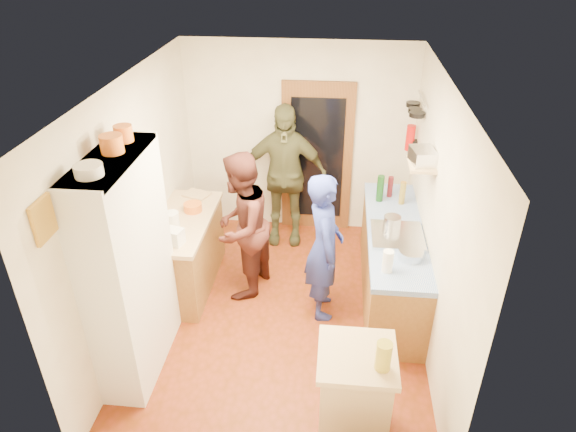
% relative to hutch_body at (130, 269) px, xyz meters
% --- Properties ---
extents(floor, '(3.00, 4.00, 0.02)m').
position_rel_hutch_body_xyz_m(floor, '(1.30, 0.80, -1.11)').
color(floor, maroon).
rests_on(floor, ground).
extents(ceiling, '(3.00, 4.00, 0.02)m').
position_rel_hutch_body_xyz_m(ceiling, '(1.30, 0.80, 1.51)').
color(ceiling, silver).
rests_on(ceiling, ground).
extents(wall_back, '(3.00, 0.02, 2.60)m').
position_rel_hutch_body_xyz_m(wall_back, '(1.30, 2.81, 0.20)').
color(wall_back, silver).
rests_on(wall_back, ground).
extents(wall_front, '(3.00, 0.02, 2.60)m').
position_rel_hutch_body_xyz_m(wall_front, '(1.30, -1.21, 0.20)').
color(wall_front, silver).
rests_on(wall_front, ground).
extents(wall_left, '(0.02, 4.00, 2.60)m').
position_rel_hutch_body_xyz_m(wall_left, '(-0.21, 0.80, 0.20)').
color(wall_left, silver).
rests_on(wall_left, ground).
extents(wall_right, '(0.02, 4.00, 2.60)m').
position_rel_hutch_body_xyz_m(wall_right, '(2.81, 0.80, 0.20)').
color(wall_right, silver).
rests_on(wall_right, ground).
extents(door_frame, '(0.95, 0.06, 2.10)m').
position_rel_hutch_body_xyz_m(door_frame, '(1.55, 2.77, -0.05)').
color(door_frame, brown).
rests_on(door_frame, ground).
extents(door_glass, '(0.70, 0.02, 1.70)m').
position_rel_hutch_body_xyz_m(door_glass, '(1.55, 2.74, -0.05)').
color(door_glass, black).
rests_on(door_glass, door_frame).
extents(hutch_body, '(0.40, 1.20, 2.20)m').
position_rel_hutch_body_xyz_m(hutch_body, '(0.00, 0.00, 0.00)').
color(hutch_body, silver).
rests_on(hutch_body, ground).
extents(hutch_top_shelf, '(0.40, 1.14, 0.04)m').
position_rel_hutch_body_xyz_m(hutch_top_shelf, '(0.00, 0.00, 1.08)').
color(hutch_top_shelf, silver).
rests_on(hutch_top_shelf, hutch_body).
extents(plate_stack, '(0.21, 0.21, 0.09)m').
position_rel_hutch_body_xyz_m(plate_stack, '(0.00, -0.34, 1.14)').
color(plate_stack, white).
rests_on(plate_stack, hutch_top_shelf).
extents(orange_pot_a, '(0.19, 0.19, 0.15)m').
position_rel_hutch_body_xyz_m(orange_pot_a, '(0.00, 0.10, 1.17)').
color(orange_pot_a, orange).
rests_on(orange_pot_a, hutch_top_shelf).
extents(orange_pot_b, '(0.16, 0.16, 0.14)m').
position_rel_hutch_body_xyz_m(orange_pot_b, '(0.00, 0.34, 1.17)').
color(orange_pot_b, orange).
rests_on(orange_pot_b, hutch_top_shelf).
extents(left_counter_base, '(0.60, 1.40, 0.85)m').
position_rel_hutch_body_xyz_m(left_counter_base, '(0.10, 1.25, -0.68)').
color(left_counter_base, olive).
rests_on(left_counter_base, ground).
extents(left_counter_top, '(0.64, 1.44, 0.05)m').
position_rel_hutch_body_xyz_m(left_counter_top, '(0.10, 1.25, -0.23)').
color(left_counter_top, tan).
rests_on(left_counter_top, left_counter_base).
extents(toaster, '(0.26, 0.21, 0.17)m').
position_rel_hutch_body_xyz_m(toaster, '(0.15, 0.76, -0.11)').
color(toaster, white).
rests_on(toaster, left_counter_top).
extents(kettle, '(0.19, 0.19, 0.18)m').
position_rel_hutch_body_xyz_m(kettle, '(0.05, 1.09, -0.11)').
color(kettle, white).
rests_on(kettle, left_counter_top).
extents(orange_bowl, '(0.21, 0.21, 0.10)m').
position_rel_hutch_body_xyz_m(orange_bowl, '(0.18, 1.46, -0.15)').
color(orange_bowl, orange).
rests_on(orange_bowl, left_counter_top).
extents(chopping_board, '(0.36, 0.31, 0.02)m').
position_rel_hutch_body_xyz_m(chopping_board, '(0.12, 1.85, -0.19)').
color(chopping_board, tan).
rests_on(chopping_board, left_counter_top).
extents(right_counter_base, '(0.60, 2.20, 0.84)m').
position_rel_hutch_body_xyz_m(right_counter_base, '(2.50, 1.30, -0.68)').
color(right_counter_base, olive).
rests_on(right_counter_base, ground).
extents(right_counter_top, '(0.62, 2.22, 0.06)m').
position_rel_hutch_body_xyz_m(right_counter_top, '(2.50, 1.30, -0.23)').
color(right_counter_top, '#0F3FA9').
rests_on(right_counter_top, right_counter_base).
extents(hob, '(0.55, 0.58, 0.04)m').
position_rel_hutch_body_xyz_m(hob, '(2.50, 1.12, -0.18)').
color(hob, silver).
rests_on(hob, right_counter_top).
extents(pot_on_hob, '(0.19, 0.19, 0.12)m').
position_rel_hutch_body_xyz_m(pot_on_hob, '(2.45, 1.27, -0.10)').
color(pot_on_hob, silver).
rests_on(pot_on_hob, hob).
extents(bottle_a, '(0.10, 0.10, 0.33)m').
position_rel_hutch_body_xyz_m(bottle_a, '(2.35, 1.94, -0.04)').
color(bottle_a, '#143F14').
rests_on(bottle_a, right_counter_top).
extents(bottle_b, '(0.08, 0.08, 0.26)m').
position_rel_hutch_body_xyz_m(bottle_b, '(2.48, 2.06, -0.07)').
color(bottle_b, '#591419').
rests_on(bottle_b, right_counter_top).
extents(bottle_c, '(0.07, 0.07, 0.28)m').
position_rel_hutch_body_xyz_m(bottle_c, '(2.61, 1.89, -0.06)').
color(bottle_c, olive).
rests_on(bottle_c, right_counter_top).
extents(paper_towel, '(0.11, 0.11, 0.23)m').
position_rel_hutch_body_xyz_m(paper_towel, '(2.35, 0.49, -0.09)').
color(paper_towel, white).
rests_on(paper_towel, right_counter_top).
extents(mixing_bowl, '(0.31, 0.31, 0.09)m').
position_rel_hutch_body_xyz_m(mixing_bowl, '(2.60, 0.73, -0.15)').
color(mixing_bowl, silver).
rests_on(mixing_bowl, right_counter_top).
extents(island_base, '(0.55, 0.55, 0.86)m').
position_rel_hutch_body_xyz_m(island_base, '(2.05, -0.65, -0.67)').
color(island_base, tan).
rests_on(island_base, ground).
extents(island_top, '(0.62, 0.62, 0.05)m').
position_rel_hutch_body_xyz_m(island_top, '(2.05, -0.65, -0.22)').
color(island_top, tan).
rests_on(island_top, island_base).
extents(cutting_board, '(0.35, 0.28, 0.02)m').
position_rel_hutch_body_xyz_m(cutting_board, '(2.00, -0.60, -0.21)').
color(cutting_board, white).
rests_on(cutting_board, island_top).
extents(oil_jar, '(0.12, 0.12, 0.24)m').
position_rel_hutch_body_xyz_m(oil_jar, '(2.23, -0.77, -0.07)').
color(oil_jar, '#AD9E2D').
rests_on(oil_jar, island_top).
extents(pan_rail, '(0.02, 0.65, 0.02)m').
position_rel_hutch_body_xyz_m(pan_rail, '(2.76, 2.33, 0.95)').
color(pan_rail, silver).
rests_on(pan_rail, wall_right).
extents(pan_hang_a, '(0.18, 0.18, 0.05)m').
position_rel_hutch_body_xyz_m(pan_hang_a, '(2.70, 2.15, 0.82)').
color(pan_hang_a, black).
rests_on(pan_hang_a, pan_rail).
extents(pan_hang_b, '(0.16, 0.16, 0.05)m').
position_rel_hutch_body_xyz_m(pan_hang_b, '(2.70, 2.35, 0.80)').
color(pan_hang_b, black).
rests_on(pan_hang_b, pan_rail).
extents(pan_hang_c, '(0.17, 0.17, 0.05)m').
position_rel_hutch_body_xyz_m(pan_hang_c, '(2.70, 2.55, 0.81)').
color(pan_hang_c, black).
rests_on(pan_hang_c, pan_rail).
extents(wall_shelf, '(0.26, 0.42, 0.03)m').
position_rel_hutch_body_xyz_m(wall_shelf, '(2.67, 1.25, 0.60)').
color(wall_shelf, tan).
rests_on(wall_shelf, wall_right).
extents(radio, '(0.27, 0.33, 0.15)m').
position_rel_hutch_body_xyz_m(radio, '(2.67, 1.25, 0.69)').
color(radio, silver).
rests_on(radio, wall_shelf).
extents(ext_bracket, '(0.06, 0.10, 0.04)m').
position_rel_hutch_body_xyz_m(ext_bracket, '(2.77, 2.50, 0.35)').
color(ext_bracket, black).
rests_on(ext_bracket, wall_right).
extents(fire_extinguisher, '(0.11, 0.11, 0.32)m').
position_rel_hutch_body_xyz_m(fire_extinguisher, '(2.71, 2.50, 0.40)').
color(fire_extinguisher, red).
rests_on(fire_extinguisher, wall_right).
extents(picture_frame, '(0.03, 0.25, 0.30)m').
position_rel_hutch_body_xyz_m(picture_frame, '(-0.18, -0.75, 0.95)').
color(picture_frame, gold).
rests_on(picture_frame, wall_left).
extents(person_hob, '(0.48, 0.66, 1.68)m').
position_rel_hutch_body_xyz_m(person_hob, '(1.76, 0.92, -0.26)').
color(person_hob, navy).
rests_on(person_hob, ground).
extents(person_left, '(0.85, 0.99, 1.74)m').
position_rel_hutch_body_xyz_m(person_left, '(0.83, 1.24, -0.23)').
color(person_left, '#421D18').
rests_on(person_left, ground).
extents(person_back, '(1.14, 0.50, 1.92)m').
position_rel_hutch_body_xyz_m(person_back, '(1.15, 2.38, -0.14)').
color(person_back, '#424226').
rests_on(person_back, ground).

